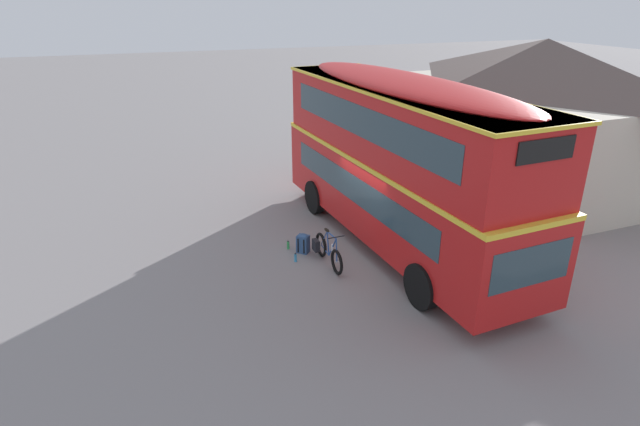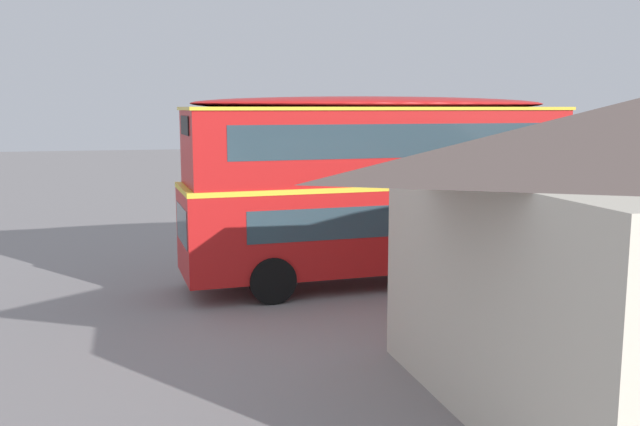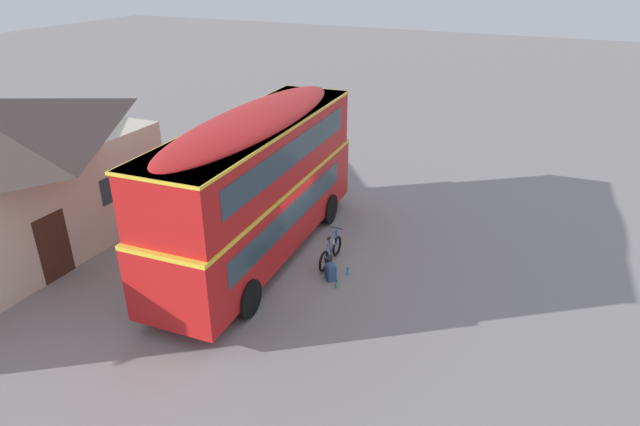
% 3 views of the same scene
% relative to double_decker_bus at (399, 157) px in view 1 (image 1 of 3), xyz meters
% --- Properties ---
extents(ground_plane, '(120.00, 120.00, 0.00)m').
position_rel_double_decker_bus_xyz_m(ground_plane, '(0.26, -0.68, -2.64)').
color(ground_plane, gray).
extents(double_decker_bus, '(10.17, 3.10, 4.79)m').
position_rel_double_decker_bus_xyz_m(double_decker_bus, '(0.00, 0.00, 0.00)').
color(double_decker_bus, black).
rests_on(double_decker_bus, ground).
extents(touring_bicycle, '(1.77, 0.49, 1.04)m').
position_rel_double_decker_bus_xyz_m(touring_bicycle, '(0.44, -2.28, -2.27)').
color(touring_bicycle, black).
rests_on(touring_bicycle, ground).
extents(backpack_on_ground, '(0.41, 0.41, 0.56)m').
position_rel_double_decker_bus_xyz_m(backpack_on_ground, '(-0.42, -2.67, -2.35)').
color(backpack_on_ground, '#2D4C7A').
rests_on(backpack_on_ground, ground).
extents(water_bottle_green_metal, '(0.08, 0.08, 0.25)m').
position_rel_double_decker_bus_xyz_m(water_bottle_green_metal, '(-0.76, -3.01, -2.52)').
color(water_bottle_green_metal, green).
rests_on(water_bottle_green_metal, ground).
extents(water_bottle_blue_sports, '(0.07, 0.07, 0.25)m').
position_rel_double_decker_bus_xyz_m(water_bottle_blue_sports, '(0.04, -3.04, -2.52)').
color(water_bottle_blue_sports, '#338CBF').
rests_on(water_bottle_blue_sports, ground).
extents(pub_building, '(11.16, 6.86, 5.24)m').
position_rel_double_decker_bus_xyz_m(pub_building, '(-3.84, 8.11, 0.03)').
color(pub_building, beige).
rests_on(pub_building, ground).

